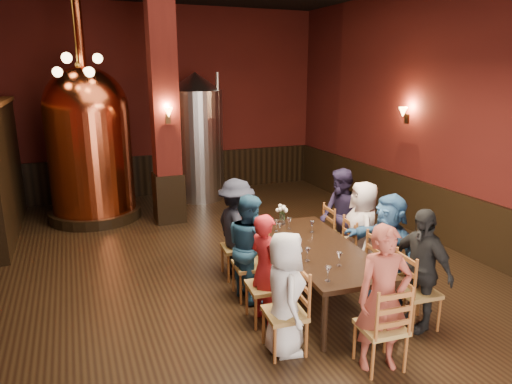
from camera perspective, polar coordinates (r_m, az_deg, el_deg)
name	(u,v)px	position (r m, az deg, el deg)	size (l,w,h in m)	color
room	(224,126)	(6.56, -4.04, 8.29)	(10.00, 10.02, 4.50)	black
wainscot_right	(431,212)	(8.96, 21.03, -2.32)	(0.08, 9.90, 1.00)	black
wainscot_back	(163,174)	(11.61, -11.51, 2.18)	(7.90, 0.08, 1.00)	black
column	(164,111)	(9.19, -11.37, 9.94)	(0.58, 0.58, 4.50)	#4D1410
partition	(7,171)	(9.64, -28.67, 2.30)	(0.22, 3.50, 2.40)	black
pendant_cluster	(78,65)	(9.10, -21.39, 14.55)	(0.90, 0.90, 1.70)	#A57226
sconce_wall	(407,115)	(9.20, 18.35, 9.17)	(0.20, 0.20, 0.36)	black
sconce_column	(168,115)	(8.90, -10.98, 9.48)	(0.20, 0.20, 0.36)	black
dining_table	(318,251)	(6.16, 7.75, -7.29)	(1.19, 2.47, 0.75)	black
chair_0	(285,313)	(5.13, 3.62, -14.84)	(0.46, 0.46, 0.92)	#955025
person_0	(285,294)	(5.02, 3.66, -12.55)	(0.68, 0.44, 1.38)	silver
chair_1	(265,286)	(5.69, 1.16, -11.66)	(0.46, 0.46, 0.92)	#955025
person_1	(265,269)	(5.59, 1.17, -9.55)	(0.50, 0.33, 1.38)	#B51F24
chair_2	(250,265)	(6.26, -0.79, -9.08)	(0.46, 0.46, 0.92)	#955025
person_2	(250,247)	(6.15, -0.80, -6.84)	(0.70, 0.35, 1.45)	navy
chair_3	(237,247)	(6.85, -2.41, -6.89)	(0.46, 0.46, 0.92)	#955025
person_3	(237,229)	(6.75, -2.44, -4.61)	(0.97, 0.56, 1.50)	black
chair_4	(418,291)	(5.90, 19.57, -11.58)	(0.46, 0.46, 0.92)	#955025
person_4	(420,269)	(5.78, 19.82, -9.04)	(0.87, 0.36, 1.49)	black
chair_5	(386,268)	(6.38, 15.97, -9.18)	(0.46, 0.46, 0.92)	#955025
person_5	(388,249)	(6.28, 16.16, -6.80)	(1.38, 0.44, 1.49)	#305E92
chair_6	(361,250)	(6.90, 12.98, -7.13)	(0.46, 0.46, 0.92)	#955025
person_6	(362,232)	(6.79, 13.12, -4.87)	(0.73, 0.48, 1.50)	beige
chair_7	(339,235)	(7.44, 10.39, -5.33)	(0.46, 0.46, 0.92)	#955025
person_7	(340,217)	(7.34, 10.50, -3.07)	(0.75, 0.37, 1.54)	#231C38
chair_8	(381,326)	(5.06, 15.37, -15.89)	(0.46, 0.46, 0.92)	#955025
person_8	(383,299)	(4.90, 15.62, -12.72)	(0.57, 0.37, 1.55)	brown
copper_kettle	(89,142)	(9.87, -20.11, 5.84)	(1.86, 1.86, 4.38)	black
steel_vessel	(197,137)	(10.92, -7.41, 6.83)	(1.27, 1.27, 2.98)	#B2B2B7
rose_vase	(282,211)	(6.89, 3.33, -2.42)	(0.18, 0.18, 0.31)	white
wine_glass_0	(328,274)	(5.17, 8.98, -10.08)	(0.07, 0.07, 0.17)	white
wine_glass_1	(276,226)	(6.62, 2.56, -4.23)	(0.07, 0.07, 0.17)	white
wine_glass_2	(289,223)	(6.72, 4.16, -3.95)	(0.07, 0.07, 0.17)	white
wine_glass_3	(280,229)	(6.47, 3.00, -4.68)	(0.07, 0.07, 0.17)	white
wine_glass_4	(312,227)	(6.62, 7.02, -4.32)	(0.07, 0.07, 0.17)	white
wine_glass_5	(307,254)	(5.65, 6.43, -7.77)	(0.07, 0.07, 0.17)	white
wine_glass_6	(339,259)	(5.57, 10.35, -8.26)	(0.07, 0.07, 0.17)	white
wine_glass_7	(295,240)	(6.07, 4.85, -6.06)	(0.07, 0.07, 0.17)	white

